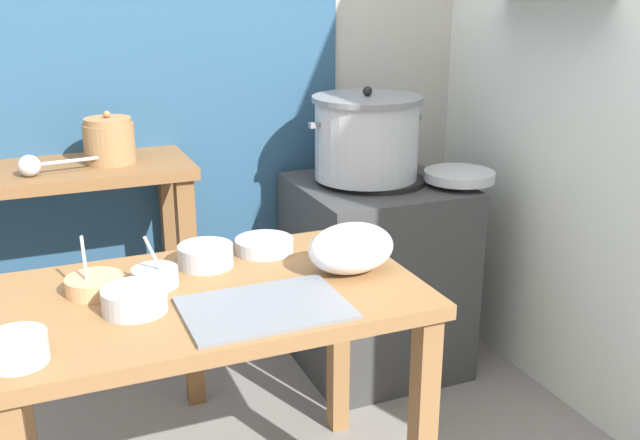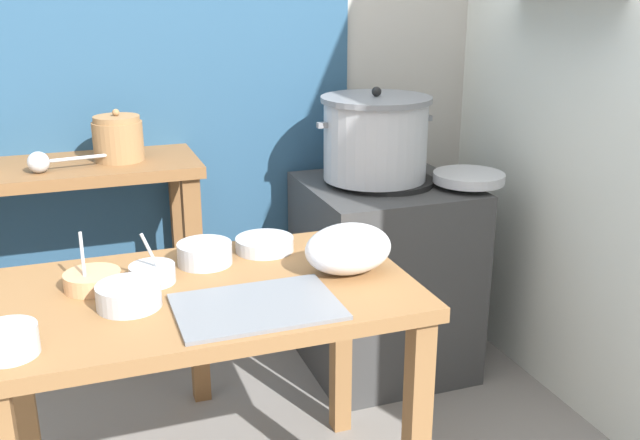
# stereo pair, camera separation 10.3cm
# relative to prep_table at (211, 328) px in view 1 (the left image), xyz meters

# --- Properties ---
(wall_back) EXTENTS (4.40, 0.12, 2.60)m
(wall_back) POSITION_rel_prep_table_xyz_m (0.08, 1.05, 0.69)
(wall_back) COLOR #B2ADA3
(wall_back) RESTS_ON ground
(wall_right) EXTENTS (0.30, 3.20, 2.60)m
(wall_right) POSITION_rel_prep_table_xyz_m (1.39, 0.15, 0.69)
(wall_right) COLOR silver
(wall_right) RESTS_ON ground
(prep_table) EXTENTS (1.10, 0.66, 0.72)m
(prep_table) POSITION_rel_prep_table_xyz_m (0.00, 0.00, 0.00)
(prep_table) COLOR olive
(prep_table) RESTS_ON ground
(back_shelf_table) EXTENTS (0.96, 0.40, 0.90)m
(back_shelf_table) POSITION_rel_prep_table_xyz_m (-0.35, 0.78, 0.07)
(back_shelf_table) COLOR brown
(back_shelf_table) RESTS_ON ground
(stove_block) EXTENTS (0.60, 0.61, 0.78)m
(stove_block) POSITION_rel_prep_table_xyz_m (0.83, 0.65, -0.23)
(stove_block) COLOR #383838
(stove_block) RESTS_ON ground
(steamer_pot) EXTENTS (0.46, 0.41, 0.35)m
(steamer_pot) POSITION_rel_prep_table_xyz_m (0.79, 0.67, 0.33)
(steamer_pot) COLOR #B7BABF
(steamer_pot) RESTS_ON stove_block
(clay_pot) EXTENTS (0.17, 0.17, 0.18)m
(clay_pot) POSITION_rel_prep_table_xyz_m (-0.13, 0.78, 0.37)
(clay_pot) COLOR olive
(clay_pot) RESTS_ON back_shelf_table
(ladle) EXTENTS (0.26, 0.07, 0.07)m
(ladle) POSITION_rel_prep_table_xyz_m (-0.39, 0.69, 0.33)
(ladle) COLOR #B7BABF
(ladle) RESTS_ON back_shelf_table
(serving_tray) EXTENTS (0.40, 0.28, 0.01)m
(serving_tray) POSITION_rel_prep_table_xyz_m (0.10, -0.17, 0.12)
(serving_tray) COLOR slate
(serving_tray) RESTS_ON prep_table
(plastic_bag) EXTENTS (0.25, 0.17, 0.14)m
(plastic_bag) POSITION_rel_prep_table_xyz_m (0.40, -0.03, 0.18)
(plastic_bag) COLOR white
(plastic_bag) RESTS_ON prep_table
(wide_pan) EXTENTS (0.27, 0.27, 0.04)m
(wide_pan) POSITION_rel_prep_table_xyz_m (1.09, 0.50, 0.19)
(wide_pan) COLOR #B7BABF
(wide_pan) RESTS_ON stove_block
(prep_bowl_0) EXTENTS (0.16, 0.16, 0.06)m
(prep_bowl_0) POSITION_rel_prep_table_xyz_m (-0.20, -0.05, 0.14)
(prep_bowl_0) COLOR #B7BABF
(prep_bowl_0) RESTS_ON prep_table
(prep_bowl_1) EXTENTS (0.15, 0.15, 0.15)m
(prep_bowl_1) POSITION_rel_prep_table_xyz_m (-0.28, 0.10, 0.14)
(prep_bowl_1) COLOR tan
(prep_bowl_1) RESTS_ON prep_table
(prep_bowl_2) EXTENTS (0.13, 0.13, 0.06)m
(prep_bowl_2) POSITION_rel_prep_table_xyz_m (-0.47, -0.22, 0.15)
(prep_bowl_2) COLOR #B7BABF
(prep_bowl_2) RESTS_ON prep_table
(prep_bowl_3) EXTENTS (0.17, 0.17, 0.04)m
(prep_bowl_3) POSITION_rel_prep_table_xyz_m (0.23, 0.22, 0.13)
(prep_bowl_3) COLOR #B7BABF
(prep_bowl_3) RESTS_ON prep_table
(prep_bowl_4) EXTENTS (0.12, 0.12, 0.15)m
(prep_bowl_4) POSITION_rel_prep_table_xyz_m (-0.12, 0.08, 0.14)
(prep_bowl_4) COLOR #B7BABF
(prep_bowl_4) RESTS_ON prep_table
(prep_bowl_5) EXTENTS (0.16, 0.16, 0.06)m
(prep_bowl_5) POSITION_rel_prep_table_xyz_m (0.04, 0.17, 0.14)
(prep_bowl_5) COLOR #B7BABF
(prep_bowl_5) RESTS_ON prep_table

